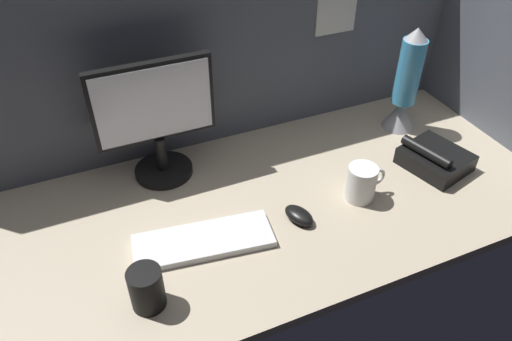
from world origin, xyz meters
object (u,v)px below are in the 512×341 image
Objects in this scene: desk_phone at (434,159)px; monitor at (156,117)px; lava_lamp at (406,88)px; mug_black_travel at (147,289)px; mug_ceramic_white at (362,183)px; keyboard at (203,241)px; mouse at (299,215)px.

monitor is at bearing 158.17° from desk_phone.
monitor is 1.02× the size of lava_lamp.
mug_black_travel reaches higher than mug_ceramic_white.
lava_lamp is at bearing 80.69° from desk_phone.
mug_ceramic_white is at bearing -34.92° from monitor.
mug_ceramic_white reaches higher than keyboard.
mug_ceramic_white is (21.00, 1.40, 3.79)cm from mouse.
mug_black_travel is at bearing -170.75° from desk_phone.
mug_ceramic_white is at bearing 7.21° from keyboard.
lava_lamp is 1.62× the size of desk_phone.
keyboard is 87.17cm from lava_lamp.
keyboard is 22.59cm from mug_black_travel.
monitor is 3.36× the size of mug_black_travel.
mug_black_travel is at bearing -169.36° from mug_ceramic_white.
monitor reaches higher than mug_black_travel.
desk_phone is at bearing -13.88° from mouse.
mug_ceramic_white reaches higher than desk_phone.
lava_lamp is at bearing 38.91° from mug_ceramic_white.
mouse is at bearing -176.19° from mug_ceramic_white.
desk_phone is (29.45, 3.13, -2.30)cm from mug_ceramic_white.
monitor reaches higher than desk_phone.
monitor is at bearing 109.68° from mouse.
mouse is at bearing -152.48° from lava_lamp.
lava_lamp reaches higher than desk_phone.
mug_black_travel reaches higher than desk_phone.
lava_lamp is (83.53, -8.11, -4.76)cm from monitor.
lava_lamp is (54.35, 28.31, 13.67)cm from mouse.
mouse is (29.18, -36.43, -18.43)cm from monitor.
lava_lamp is at bearing 8.50° from mouse.
mug_ceramic_white is 29.71cm from desk_phone.
monitor is 3.03× the size of mug_ceramic_white.
desk_phone is (77.97, 2.49, 2.19)cm from keyboard.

